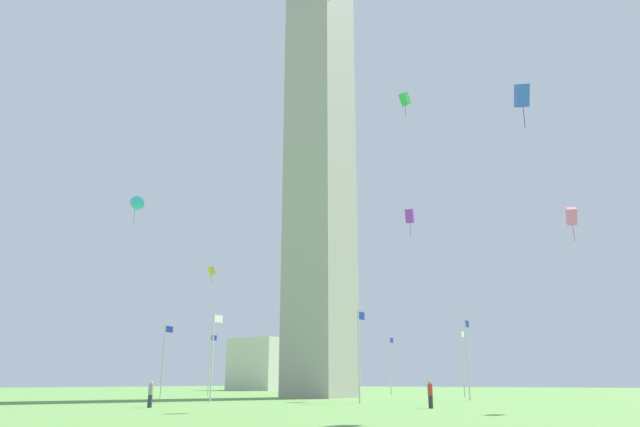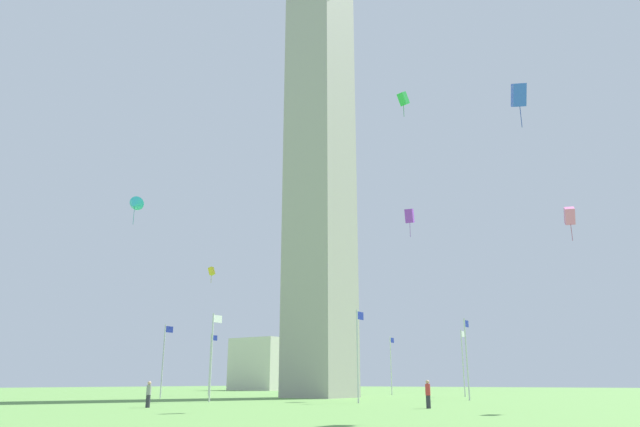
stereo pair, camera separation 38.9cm
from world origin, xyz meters
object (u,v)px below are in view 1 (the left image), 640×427
at_px(flagpole_se, 164,357).
at_px(kite_pink_box, 572,216).
at_px(flagpole_s, 213,352).
at_px(flagpole_w, 467,354).
at_px(distant_building, 292,365).
at_px(kite_purple_box, 410,216).
at_px(flagpole_sw, 359,351).
at_px(kite_green_box, 405,99).
at_px(person_red_shirt, 430,394).
at_px(flagpole_ne, 297,363).
at_px(kite_yellow_box, 212,271).
at_px(obelisk_monument, 320,148).
at_px(kite_blue_box, 522,96).
at_px(flagpole_e, 210,361).
at_px(flagpole_n, 390,362).
at_px(kite_cyan_delta, 135,205).
at_px(person_gray_shirt, 150,394).
at_px(flagpole_nw, 463,359).

xyz_separation_m(flagpole_se, kite_pink_box, (-2.62, -40.90, 7.91)).
xyz_separation_m(flagpole_s, flagpole_w, (16.43, -16.43, 0.00)).
bearing_deg(distant_building, kite_purple_box, -133.53).
height_order(flagpole_sw, kite_green_box, kite_green_box).
height_order(flagpole_s, distant_building, distant_building).
distance_m(person_red_shirt, kite_green_box, 22.74).
bearing_deg(flagpole_ne, distant_building, 37.61).
bearing_deg(kite_green_box, flagpole_se, 83.89).
relative_size(person_red_shirt, kite_yellow_box, 1.04).
distance_m(kite_yellow_box, kite_purple_box, 21.07).
distance_m(obelisk_monument, distant_building, 65.91).
height_order(kite_blue_box, distant_building, kite_blue_box).
height_order(flagpole_e, flagpole_w, same).
bearing_deg(flagpole_sw, flagpole_e, 67.50).
relative_size(kite_purple_box, distant_building, 0.10).
xyz_separation_m(flagpole_n, person_red_shirt, (-33.65, -20.08, -3.19)).
relative_size(kite_cyan_delta, kite_purple_box, 0.94).
bearing_deg(kite_pink_box, flagpole_sw, 81.55).
distance_m(kite_blue_box, distant_building, 97.34).
xyz_separation_m(flagpole_e, kite_blue_box, (-21.32, -45.03, 13.71)).
distance_m(person_gray_shirt, kite_blue_box, 30.05).
distance_m(person_red_shirt, kite_pink_box, 14.73).
distance_m(flagpole_nw, kite_green_box, 33.38).
xyz_separation_m(flagpole_s, kite_purple_box, (15.49, -11.71, 13.89)).
height_order(flagpole_se, kite_purple_box, kite_purple_box).
distance_m(kite_cyan_delta, distant_building, 75.35).
relative_size(obelisk_monument, flagpole_s, 7.77).
xyz_separation_m(flagpole_n, flagpole_ne, (-4.81, 11.62, 0.00)).
height_order(flagpole_s, person_red_shirt, flagpole_s).
bearing_deg(flagpole_nw, flagpole_ne, 90.00).
xyz_separation_m(flagpole_e, kite_pink_box, (-14.24, -45.71, 7.91)).
xyz_separation_m(flagpole_ne, kite_yellow_box, (-22.72, -5.69, 8.45)).
distance_m(flagpole_e, kite_cyan_delta, 25.64).
relative_size(flagpole_sw, kite_green_box, 3.42).
height_order(flagpole_n, person_gray_shirt, flagpole_n).
xyz_separation_m(flagpole_ne, flagpole_nw, (-0.00, -23.23, 0.00)).
distance_m(flagpole_se, flagpole_s, 12.57).
bearing_deg(kite_green_box, flagpole_sw, 63.96).
distance_m(obelisk_monument, kite_purple_box, 15.85).
xyz_separation_m(flagpole_ne, flagpole_sw, (-23.23, -23.23, 0.00)).
relative_size(obelisk_monument, kite_purple_box, 18.99).
distance_m(flagpole_nw, kite_purple_box, 18.73).
height_order(obelisk_monument, distant_building, obelisk_monument).
bearing_deg(kite_cyan_delta, flagpole_n, -11.96).
relative_size(flagpole_s, flagpole_w, 1.00).
relative_size(flagpole_s, kite_pink_box, 3.24).
height_order(kite_yellow_box, distant_building, kite_yellow_box).
height_order(kite_cyan_delta, kite_yellow_box, kite_cyan_delta).
height_order(flagpole_se, flagpole_sw, same).
bearing_deg(kite_purple_box, flagpole_w, -78.70).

